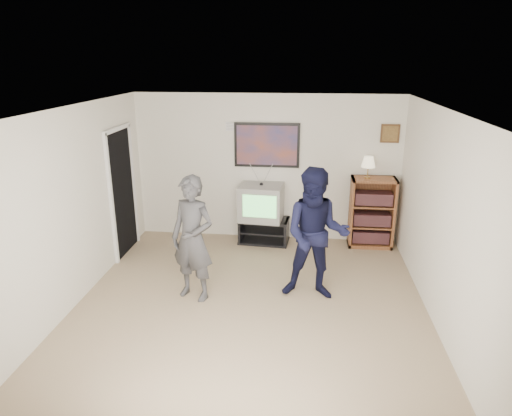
% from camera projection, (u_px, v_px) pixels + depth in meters
% --- Properties ---
extents(room_shell, '(4.51, 5.00, 2.51)m').
position_uv_depth(room_shell, '(252.00, 208.00, 5.76)').
color(room_shell, '#94825E').
rests_on(room_shell, ground).
extents(media_stand, '(0.88, 0.53, 0.42)m').
position_uv_depth(media_stand, '(264.00, 230.00, 7.87)').
color(media_stand, black).
rests_on(media_stand, room_shell).
extents(crt_television, '(0.76, 0.66, 0.60)m').
position_uv_depth(crt_television, '(261.00, 202.00, 7.71)').
color(crt_television, gray).
rests_on(crt_television, media_stand).
extents(bookshelf, '(0.72, 0.41, 1.18)m').
position_uv_depth(bookshelf, '(372.00, 212.00, 7.61)').
color(bookshelf, brown).
rests_on(bookshelf, room_shell).
extents(table_lamp, '(0.22, 0.22, 0.36)m').
position_uv_depth(table_lamp, '(368.00, 167.00, 7.37)').
color(table_lamp, '#FBEABE').
rests_on(table_lamp, bookshelf).
extents(person_tall, '(0.71, 0.58, 1.67)m').
position_uv_depth(person_tall, '(193.00, 239.00, 5.87)').
color(person_tall, '#38383B').
rests_on(person_tall, room_shell).
extents(person_short, '(0.90, 0.72, 1.77)m').
position_uv_depth(person_short, '(316.00, 235.00, 5.87)').
color(person_short, black).
rests_on(person_short, room_shell).
extents(controller_left, '(0.07, 0.12, 0.03)m').
position_uv_depth(controller_left, '(198.00, 211.00, 6.02)').
color(controller_left, white).
rests_on(controller_left, person_tall).
extents(controller_right, '(0.07, 0.14, 0.04)m').
position_uv_depth(controller_right, '(314.00, 210.00, 6.02)').
color(controller_right, white).
rests_on(controller_right, person_short).
extents(poster, '(1.10, 0.03, 0.75)m').
position_uv_depth(poster, '(267.00, 145.00, 7.64)').
color(poster, black).
rests_on(poster, room_shell).
extents(air_vent, '(0.28, 0.02, 0.14)m').
position_uv_depth(air_vent, '(234.00, 127.00, 7.61)').
color(air_vent, white).
rests_on(air_vent, room_shell).
extents(small_picture, '(0.30, 0.03, 0.30)m').
position_uv_depth(small_picture, '(390.00, 134.00, 7.37)').
color(small_picture, '#462716').
rests_on(small_picture, room_shell).
extents(doorway, '(0.03, 0.85, 2.00)m').
position_uv_depth(doorway, '(122.00, 193.00, 7.25)').
color(doorway, black).
rests_on(doorway, room_shell).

